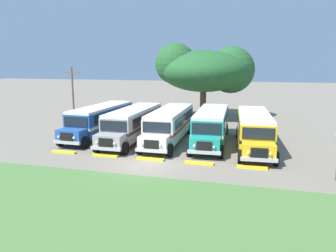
% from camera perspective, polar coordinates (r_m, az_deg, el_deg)
% --- Properties ---
extents(ground_plane, '(220.00, 220.00, 0.00)m').
position_cam_1_polar(ground_plane, '(21.99, -4.03, -6.92)').
color(ground_plane, slate).
extents(foreground_grass_strip, '(80.00, 9.93, 0.01)m').
position_cam_1_polar(foreground_grass_strip, '(15.88, -12.87, -14.50)').
color(foreground_grass_strip, '#4C7538').
rests_on(foreground_grass_strip, ground_plane).
extents(parked_bus_slot_0, '(2.87, 10.86, 2.82)m').
position_cam_1_polar(parked_bus_slot_0, '(31.27, -12.02, 1.25)').
color(parked_bus_slot_0, '#23519E').
rests_on(parked_bus_slot_0, ground_plane).
extents(parked_bus_slot_1, '(2.76, 10.85, 2.82)m').
position_cam_1_polar(parked_bus_slot_1, '(28.94, -6.28, 0.64)').
color(parked_bus_slot_1, '#9E9993').
rests_on(parked_bus_slot_1, ground_plane).
extents(parked_bus_slot_2, '(2.90, 10.87, 2.82)m').
position_cam_1_polar(parked_bus_slot_2, '(28.25, 0.33, 0.46)').
color(parked_bus_slot_2, silver).
rests_on(parked_bus_slot_2, ground_plane).
extents(parked_bus_slot_3, '(3.10, 10.89, 2.82)m').
position_cam_1_polar(parked_bus_slot_3, '(28.09, 7.82, 0.29)').
color(parked_bus_slot_3, teal).
rests_on(parked_bus_slot_3, ground_plane).
extents(parked_bus_slot_4, '(3.31, 10.93, 2.82)m').
position_cam_1_polar(parked_bus_slot_4, '(27.07, 15.24, -0.41)').
color(parked_bus_slot_4, yellow).
rests_on(parked_bus_slot_4, ground_plane).
extents(curb_wheelstop_0, '(2.00, 0.36, 0.15)m').
position_cam_1_polar(curb_wheelstop_0, '(25.95, -18.24, -4.48)').
color(curb_wheelstop_0, yellow).
rests_on(curb_wheelstop_0, ground_plane).
extents(curb_wheelstop_1, '(2.00, 0.36, 0.15)m').
position_cam_1_polar(curb_wheelstop_1, '(24.22, -11.19, -5.23)').
color(curb_wheelstop_1, yellow).
rests_on(curb_wheelstop_1, ground_plane).
extents(curb_wheelstop_2, '(2.00, 0.36, 0.15)m').
position_cam_1_polar(curb_wheelstop_2, '(22.90, -3.18, -5.98)').
color(curb_wheelstop_2, yellow).
rests_on(curb_wheelstop_2, ground_plane).
extents(curb_wheelstop_3, '(2.00, 0.36, 0.15)m').
position_cam_1_polar(curb_wheelstop_3, '(22.08, 5.64, -6.67)').
color(curb_wheelstop_3, yellow).
rests_on(curb_wheelstop_3, ground_plane).
extents(curb_wheelstop_4, '(2.00, 0.36, 0.15)m').
position_cam_1_polar(curb_wheelstop_4, '(21.82, 14.92, -7.22)').
color(curb_wheelstop_4, yellow).
rests_on(curb_wheelstop_4, ground_plane).
extents(broad_shade_tree, '(12.07, 11.18, 9.38)m').
position_cam_1_polar(broad_shade_tree, '(40.79, 6.87, 9.98)').
color(broad_shade_tree, brown).
rests_on(broad_shade_tree, ground_plane).
extents(utility_pole, '(1.80, 0.20, 6.49)m').
position_cam_1_polar(utility_pole, '(35.97, -16.77, 5.34)').
color(utility_pole, brown).
rests_on(utility_pole, ground_plane).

